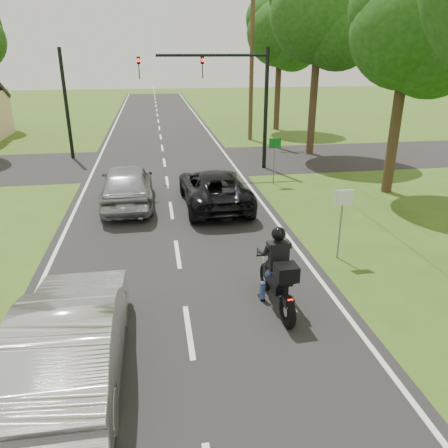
{
  "coord_description": "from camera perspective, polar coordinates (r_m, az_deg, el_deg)",
  "views": [
    {
      "loc": [
        -0.52,
        -8.09,
        5.73
      ],
      "look_at": [
        1.27,
        3.0,
        1.3
      ],
      "focal_mm": 35.0,
      "sensor_mm": 36.0,
      "label": 1
    }
  ],
  "objects": [
    {
      "name": "tree_row_c",
      "position": [
        19.77,
        23.85,
        21.31
      ],
      "size": [
        4.8,
        4.65,
        8.76
      ],
      "color": "#332316",
      "rests_on": "ground"
    },
    {
      "name": "utility_pole_far",
      "position": [
        30.84,
        3.63,
        20.27
      ],
      "size": [
        1.6,
        0.28,
        10.0
      ],
      "color": "brown",
      "rests_on": "ground"
    },
    {
      "name": "sign_white",
      "position": [
        12.91,
        15.22,
        2.09
      ],
      "size": [
        0.55,
        0.07,
        2.12
      ],
      "color": "slate",
      "rests_on": "ground"
    },
    {
      "name": "tree_row_e",
      "position": [
        35.33,
        7.9,
        23.12
      ],
      "size": [
        5.28,
        5.12,
        9.61
      ],
      "color": "#332316",
      "rests_on": "ground"
    },
    {
      "name": "road",
      "position": [
        18.98,
        -7.19,
        3.79
      ],
      "size": [
        8.0,
        100.0,
        0.01
      ],
      "primitive_type": "cube",
      "color": "black",
      "rests_on": "ground"
    },
    {
      "name": "cross_road",
      "position": [
        24.76,
        -7.8,
        7.95
      ],
      "size": [
        60.0,
        7.0,
        0.01
      ],
      "primitive_type": "cube",
      "color": "black",
      "rests_on": "ground"
    },
    {
      "name": "signal_pole_far",
      "position": [
        26.64,
        -19.9,
        14.41
      ],
      "size": [
        0.2,
        0.2,
        6.0
      ],
      "primitive_type": "cylinder",
      "color": "black",
      "rests_on": "ground"
    },
    {
      "name": "silver_sedan",
      "position": [
        8.77,
        -19.26,
        -13.68
      ],
      "size": [
        1.78,
        5.06,
        1.67
      ],
      "primitive_type": "imported",
      "rotation": [
        0.0,
        0.0,
        3.14
      ],
      "color": "silver",
      "rests_on": "road"
    },
    {
      "name": "sign_green",
      "position": [
        20.25,
        6.64,
        9.6
      ],
      "size": [
        0.55,
        0.07,
        2.12
      ],
      "color": "slate",
      "rests_on": "ground"
    },
    {
      "name": "traffic_signal",
      "position": [
        22.47,
        0.76,
        17.45
      ],
      "size": [
        6.38,
        0.44,
        6.0
      ],
      "color": "black",
      "rests_on": "ground"
    },
    {
      "name": "dark_suv",
      "position": [
        17.31,
        -1.33,
        4.75
      ],
      "size": [
        2.55,
        5.28,
        1.45
      ],
      "primitive_type": "imported",
      "rotation": [
        0.0,
        0.0,
        3.17
      ],
      "color": "black",
      "rests_on": "road"
    },
    {
      "name": "silver_suv",
      "position": [
        17.73,
        -12.53,
        5.06
      ],
      "size": [
        2.05,
        4.99,
        1.69
      ],
      "primitive_type": "imported",
      "rotation": [
        0.0,
        0.0,
        3.15
      ],
      "color": "#989CA0",
      "rests_on": "road"
    },
    {
      "name": "tree_row_d",
      "position": [
        26.7,
        13.19,
        24.66
      ],
      "size": [
        5.76,
        5.58,
        10.45
      ],
      "color": "#332316",
      "rests_on": "ground"
    },
    {
      "name": "motorcycle_rider",
      "position": [
        10.36,
        7.07,
        -6.95
      ],
      "size": [
        0.68,
        2.42,
        2.08
      ],
      "rotation": [
        0.0,
        0.0,
        0.04
      ],
      "color": "black",
      "rests_on": "ground"
    },
    {
      "name": "ground",
      "position": [
        9.92,
        -4.61,
        -13.82
      ],
      "size": [
        140.0,
        140.0,
        0.0
      ],
      "primitive_type": "plane",
      "color": "#395618",
      "rests_on": "ground"
    }
  ]
}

